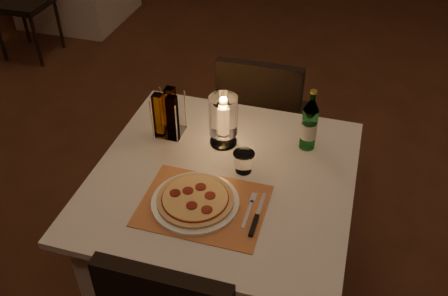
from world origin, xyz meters
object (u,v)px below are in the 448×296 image
(chair_far, at_px, (261,115))
(water_bottle, at_px, (309,125))
(pizza, at_px, (195,199))
(plate, at_px, (195,202))
(tumbler, at_px, (244,162))
(main_table, at_px, (223,238))
(hurricane_candle, at_px, (223,117))

(chair_far, relative_size, water_bottle, 3.29)
(chair_far, relative_size, pizza, 3.21)
(plate, bearing_deg, tumbler, 62.34)
(main_table, height_order, tumbler, tumbler)
(water_bottle, bearing_deg, tumbler, -134.60)
(pizza, bearing_deg, water_bottle, 53.18)
(pizza, bearing_deg, tumbler, 62.35)
(pizza, relative_size, water_bottle, 1.02)
(hurricane_candle, bearing_deg, chair_far, 84.01)
(main_table, relative_size, tumbler, 11.74)
(main_table, distance_m, hurricane_candle, 0.54)
(water_bottle, bearing_deg, plate, -126.82)
(main_table, relative_size, water_bottle, 3.65)
(plate, relative_size, pizza, 1.14)
(chair_far, bearing_deg, pizza, -93.20)
(chair_far, relative_size, plate, 2.81)
(main_table, height_order, hurricane_candle, hurricane_candle)
(main_table, relative_size, chair_far, 1.11)
(pizza, height_order, hurricane_candle, hurricane_candle)
(water_bottle, xyz_separation_m, hurricane_candle, (-0.34, -0.07, 0.02))
(main_table, xyz_separation_m, plate, (-0.05, -0.18, 0.38))
(tumbler, distance_m, water_bottle, 0.31)
(water_bottle, bearing_deg, pizza, -126.82)
(plate, relative_size, hurricane_candle, 1.42)
(main_table, bearing_deg, hurricane_candle, 105.38)
(hurricane_candle, bearing_deg, pizza, -89.35)
(tumbler, bearing_deg, plate, -117.66)
(chair_far, distance_m, water_bottle, 0.61)
(main_table, relative_size, plate, 3.12)
(plate, bearing_deg, main_table, 74.48)
(water_bottle, bearing_deg, hurricane_candle, -168.17)
(pizza, distance_m, water_bottle, 0.57)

